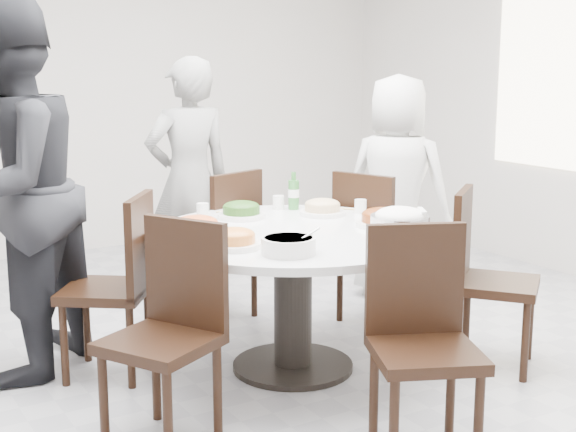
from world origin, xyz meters
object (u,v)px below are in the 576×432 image
chair_ne (378,246)px  diner_middle (189,182)px  dining_table (293,301)px  chair_nw (106,286)px  beverage_bottle (294,191)px  chair_s (426,348)px  rice_bowl (400,228)px  chair_n (216,245)px  chair_se (497,280)px  diner_left (10,191)px  chair_sw (160,338)px  soup_bowl (288,246)px  diner_right (397,187)px

chair_ne → diner_middle: 1.34m
dining_table → chair_nw: size_ratio=1.58×
diner_middle → beverage_bottle: size_ratio=7.39×
chair_s → rice_bowl: (0.38, 0.65, 0.34)m
chair_n → chair_se: 1.76m
chair_n → chair_nw: 1.06m
dining_table → chair_ne: bearing=25.9°
diner_middle → diner_left: bearing=30.9°
chair_ne → diner_middle: bearing=19.4°
diner_middle → diner_left: diner_left is taller
chair_ne → rice_bowl: (-0.55, -0.88, 0.34)m
diner_left → beverage_bottle: 1.59m
diner_left → chair_se: bearing=109.0°
chair_se → beverage_bottle: size_ratio=4.28×
beverage_bottle → chair_sw: bearing=-142.4°
chair_ne → chair_se: (0.06, -0.95, 0.00)m
chair_n → beverage_bottle: 0.67m
dining_table → soup_bowl: (-0.28, -0.41, 0.41)m
dining_table → chair_s: bearing=-92.2°
chair_ne → diner_left: 2.21m
diner_right → dining_table: bearing=88.3°
chair_s → diner_left: diner_left is taller
soup_bowl → beverage_bottle: bearing=57.4°
dining_table → diner_left: size_ratio=0.78×
chair_sw → chair_s: bearing=23.9°
diner_right → chair_s: bearing=111.8°
dining_table → chair_se: bearing=-28.9°
chair_ne → soup_bowl: chair_ne is taller
chair_se → rice_bowl: (-0.61, 0.07, 0.34)m
diner_middle → beverage_bottle: bearing=108.7°
dining_table → beverage_bottle: size_ratio=6.76×
chair_n → rice_bowl: 1.51m
diner_left → diner_middle: bearing=166.9°
chair_n → diner_right: 1.32m
chair_se → diner_right: diner_right is taller
chair_ne → chair_s: size_ratio=1.00×
chair_sw → diner_right: diner_right is taller
chair_se → rice_bowl: size_ratio=3.30×
chair_n → chair_sw: bearing=37.1°
beverage_bottle → diner_middle: bearing=107.0°
chair_sw → diner_left: size_ratio=0.49×
diner_middle → rice_bowl: size_ratio=5.71×
chair_s → diner_right: diner_right is taller
chair_sw → diner_left: diner_left is taller
dining_table → beverage_bottle: bearing=58.4°
dining_table → chair_s: (-0.04, -1.10, 0.10)m
chair_ne → beverage_bottle: (-0.57, 0.09, 0.39)m
chair_n → chair_s: same height
chair_sw → rice_bowl: 1.30m
rice_bowl → chair_ne: bearing=58.1°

